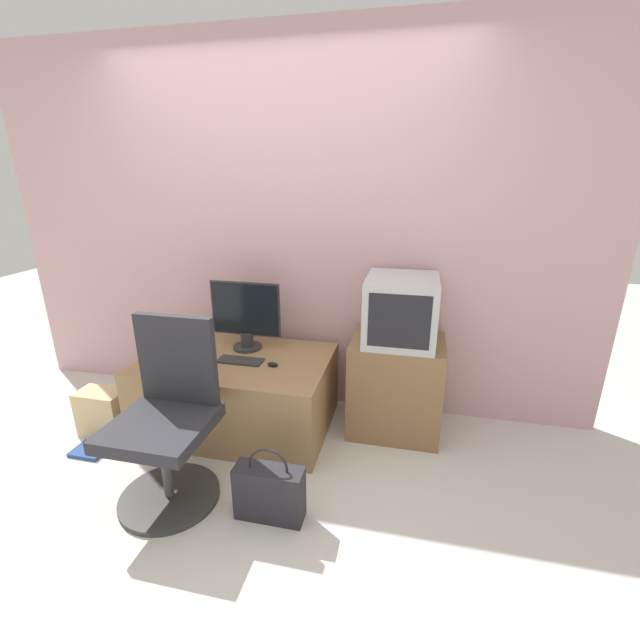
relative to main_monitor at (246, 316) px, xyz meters
name	(u,v)px	position (x,y,z in m)	size (l,w,h in m)	color
ground_plane	(219,515)	(0.21, -1.00, -0.76)	(12.00, 12.00, 0.00)	beige
wall_back	(287,232)	(0.21, 0.32, 0.54)	(4.40, 0.05, 2.60)	#CC9EA3
desk	(238,392)	(-0.02, -0.18, -0.50)	(1.26, 0.82, 0.52)	#937047
side_stand	(395,386)	(1.05, 0.02, -0.43)	(0.61, 0.47, 0.66)	olive
main_monitor	(246,316)	(0.00, 0.00, 0.00)	(0.50, 0.20, 0.48)	#2D2D2D
keyboard	(240,361)	(0.04, -0.23, -0.24)	(0.30, 0.12, 0.01)	#2D2D2D
mouse	(273,364)	(0.27, -0.25, -0.23)	(0.07, 0.03, 0.03)	black
crt_tv	(401,310)	(1.06, 0.02, 0.11)	(0.45, 0.48, 0.43)	#B7B7BC
office_chair	(168,424)	(-0.10, -0.89, -0.33)	(0.54, 0.54, 0.99)	#333333
cardboard_box_lower	(103,412)	(-0.87, -0.48, -0.60)	(0.31, 0.19, 0.32)	#D1B27F
handbag	(269,492)	(0.48, -0.95, -0.61)	(0.36, 0.13, 0.41)	#232328
book	(91,450)	(-0.83, -0.69, -0.75)	(0.21, 0.17, 0.02)	navy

